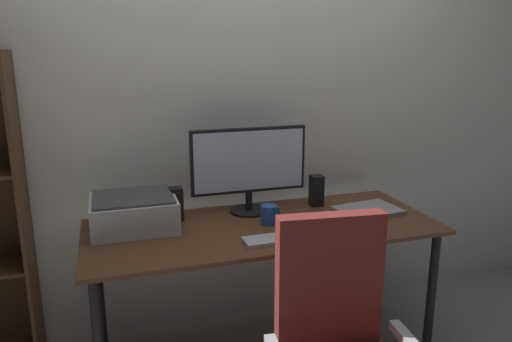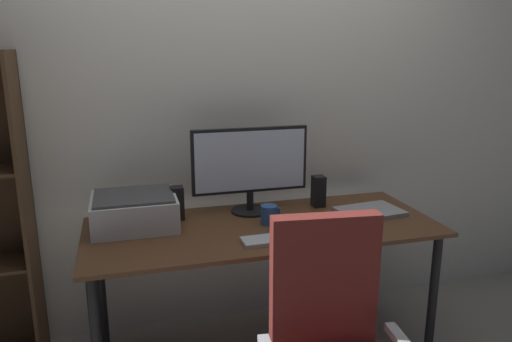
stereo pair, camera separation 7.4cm
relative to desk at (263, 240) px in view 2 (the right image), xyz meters
The scene contains 10 objects.
back_wall 0.82m from the desk, 90.00° to the left, with size 6.40×0.10×2.60m, color silver.
desk is the anchor object (origin of this frame).
monitor 0.40m from the desk, 92.58° to the left, with size 0.61×0.20×0.45m.
keyboard 0.23m from the desk, 92.89° to the right, with size 0.29×0.11×0.02m, color #B7BABC.
mouse 0.29m from the desk, 43.64° to the right, with size 0.06×0.10×0.03m, color black.
coffee_mug 0.13m from the desk, 16.02° to the left, with size 0.10×0.08×0.09m.
laptop 0.59m from the desk, ahead, with size 0.32×0.23×0.02m, color #99999E.
speaker_left 0.47m from the desk, 152.98° to the left, with size 0.06×0.07×0.17m, color black.
speaker_right 0.45m from the desk, 28.17° to the left, with size 0.06×0.07×0.17m, color black.
printer 0.64m from the desk, 166.04° to the left, with size 0.40×0.34×0.16m.
Camera 2 is at (-0.64, -2.17, 1.59)m, focal length 34.39 mm.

